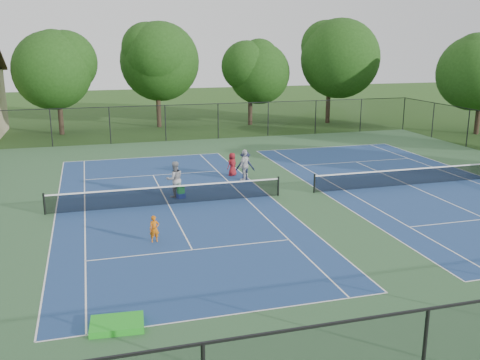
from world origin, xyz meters
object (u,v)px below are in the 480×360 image
object	(u,v)px
tree_back_d	(330,55)
child_player	(154,229)
tree_back_b	(157,58)
bystander_a	(245,165)
bystander_b	(245,166)
tree_back_c	(250,69)
instructor	(175,179)
bystander_c	(232,164)
tree_back_a	(56,66)
ball_crate	(181,196)
ball_hopper	(181,190)

from	to	relation	value
tree_back_d	child_player	world-z (taller)	tree_back_d
tree_back_b	bystander_a	xyz separation A→B (m)	(2.16, -22.34, -5.65)
tree_back_d	bystander_b	xyz separation A→B (m)	(-14.79, -20.21, -5.95)
tree_back_c	child_player	bearing A→B (deg)	-113.89
instructor	bystander_c	distance (m)	5.55
tree_back_a	tree_back_d	world-z (taller)	tree_back_d
instructor	bystander_b	world-z (taller)	instructor
tree_back_b	tree_back_a	bearing A→B (deg)	-167.47
tree_back_b	ball_crate	size ratio (longest dim) A/B	24.21
instructor	ball_hopper	xyz separation A→B (m)	(0.25, -0.34, -0.51)
child_player	bystander_c	distance (m)	11.75
ball_crate	ball_hopper	bearing A→B (deg)	0.00
child_player	bystander_c	size ratio (longest dim) A/B	0.78
bystander_c	ball_hopper	distance (m)	5.60
tree_back_b	bystander_c	distance (m)	21.89
tree_back_d	ball_hopper	world-z (taller)	tree_back_d
bystander_a	bystander_b	world-z (taller)	bystander_a
bystander_a	bystander_b	distance (m)	0.16
bystander_b	ball_crate	distance (m)	5.27
tree_back_b	tree_back_d	distance (m)	17.12
tree_back_b	bystander_b	bearing A→B (deg)	-84.32
tree_back_d	instructor	bearing A→B (deg)	-130.59
tree_back_a	tree_back_c	bearing A→B (deg)	3.18
tree_back_c	ball_hopper	bearing A→B (deg)	-114.97
tree_back_d	instructor	xyz separation A→B (m)	(-19.43, -22.68, -5.85)
bystander_b	ball_hopper	bearing A→B (deg)	53.17
child_player	bystander_a	distance (m)	10.89
tree_back_c	bystander_c	size ratio (longest dim) A/B	5.80
tree_back_d	child_player	distance (m)	36.60
tree_back_a	bystander_b	distance (m)	23.68
bystander_b	ball_hopper	distance (m)	5.23
child_player	bystander_a	bearing A→B (deg)	47.84
bystander_c	ball_hopper	xyz separation A→B (m)	(-3.91, -4.00, -0.26)
tree_back_c	tree_back_b	bearing A→B (deg)	173.66
tree_back_a	tree_back_b	world-z (taller)	tree_back_b
tree_back_a	tree_back_c	xyz separation A→B (m)	(18.00, 1.00, -0.56)
ball_crate	tree_back_d	bearing A→B (deg)	50.19
instructor	ball_crate	distance (m)	0.94
instructor	bystander_c	bearing A→B (deg)	-147.00
tree_back_d	child_player	size ratio (longest dim) A/B	9.12
bystander_b	ball_crate	bearing A→B (deg)	53.17
tree_back_a	child_player	world-z (taller)	tree_back_a
instructor	bystander_b	distance (m)	5.26
ball_hopper	ball_crate	bearing A→B (deg)	0.00
bystander_c	ball_crate	xyz separation A→B (m)	(-3.91, -4.00, -0.59)
bystander_a	bystander_b	size ratio (longest dim) A/B	1.08
bystander_a	ball_hopper	distance (m)	5.12
bystander_a	tree_back_d	bearing A→B (deg)	-170.41
child_player	bystander_a	world-z (taller)	bystander_a
tree_back_b	bystander_c	bearing A→B (deg)	-85.30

